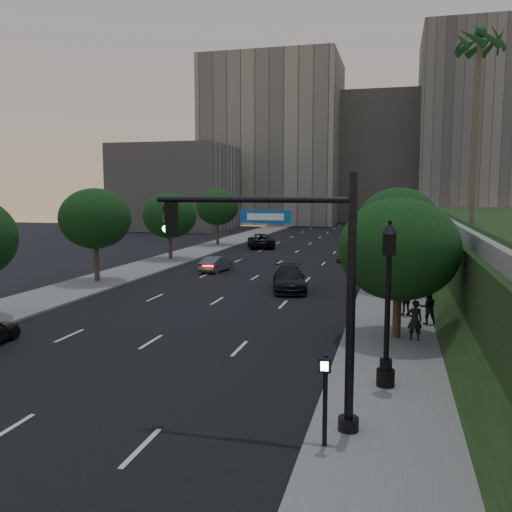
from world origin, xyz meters
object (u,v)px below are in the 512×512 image
(sedan_far_left, at_px, (261,241))
(pedestrian_a, at_px, (415,320))
(sedan_near_right, at_px, (289,279))
(pedestrian_b, at_px, (428,307))
(street_lamp, at_px, (387,312))
(sedan_mid_left, at_px, (217,264))
(sedan_far_right, at_px, (351,254))
(pedestrian_c, at_px, (406,300))
(traffic_signal_mast, at_px, (310,299))

(sedan_far_left, relative_size, pedestrian_a, 3.35)
(sedan_far_left, height_order, pedestrian_a, pedestrian_a)
(sedan_near_right, relative_size, pedestrian_a, 2.97)
(pedestrian_a, relative_size, pedestrian_b, 1.07)
(street_lamp, relative_size, pedestrian_b, 3.42)
(street_lamp, xyz_separation_m, sedan_mid_left, (-13.74, 23.51, -2.00))
(sedan_far_left, distance_m, pedestrian_a, 39.57)
(sedan_mid_left, height_order, sedan_far_right, sedan_far_right)
(sedan_mid_left, relative_size, sedan_far_right, 0.97)
(street_lamp, distance_m, sedan_near_right, 18.00)
(sedan_near_right, distance_m, pedestrian_b, 11.28)
(pedestrian_b, bearing_deg, pedestrian_c, -66.52)
(traffic_signal_mast, bearing_deg, sedan_far_right, 92.73)
(sedan_mid_left, height_order, pedestrian_b, pedestrian_b)
(traffic_signal_mast, relative_size, street_lamp, 1.25)
(street_lamp, distance_m, sedan_far_left, 44.71)
(sedan_far_right, relative_size, pedestrian_c, 2.41)
(traffic_signal_mast, xyz_separation_m, sedan_far_left, (-12.71, 45.84, -2.86))
(sedan_far_right, xyz_separation_m, pedestrian_a, (4.83, -26.95, 0.35))
(street_lamp, relative_size, sedan_far_right, 1.41)
(sedan_near_right, bearing_deg, traffic_signal_mast, -90.86)
(sedan_far_left, bearing_deg, pedestrian_c, 96.65)
(street_lamp, bearing_deg, traffic_signal_mast, -118.54)
(sedan_far_left, bearing_deg, sedan_mid_left, 73.46)
(pedestrian_b, distance_m, pedestrian_c, 1.82)
(sedan_mid_left, xyz_separation_m, sedan_far_right, (10.00, 9.35, 0.04))
(sedan_mid_left, bearing_deg, pedestrian_b, 146.10)
(sedan_mid_left, relative_size, sedan_near_right, 0.74)
(traffic_signal_mast, xyz_separation_m, sedan_mid_left, (-11.74, 27.17, -3.04))
(pedestrian_a, distance_m, pedestrian_c, 4.67)
(pedestrian_a, height_order, pedestrian_b, pedestrian_a)
(sedan_far_left, bearing_deg, street_lamp, 89.71)
(sedan_near_right, relative_size, sedan_far_right, 1.31)
(sedan_near_right, height_order, pedestrian_a, pedestrian_a)
(pedestrian_a, relative_size, pedestrian_c, 1.06)
(sedan_mid_left, distance_m, pedestrian_a, 23.02)
(street_lamp, xyz_separation_m, sedan_far_left, (-14.70, 42.18, -1.82))
(street_lamp, height_order, sedan_near_right, street_lamp)
(street_lamp, relative_size, pedestrian_c, 3.41)
(sedan_near_right, height_order, pedestrian_c, pedestrian_c)
(sedan_mid_left, xyz_separation_m, pedestrian_c, (14.57, -12.95, 0.34))
(sedan_mid_left, bearing_deg, traffic_signal_mast, 122.45)
(sedan_far_left, distance_m, sedan_far_right, 14.40)
(sedan_near_right, height_order, sedan_far_right, sedan_near_right)
(pedestrian_b, bearing_deg, sedan_far_left, -72.64)
(sedan_near_right, distance_m, sedan_far_right, 16.38)
(traffic_signal_mast, height_order, sedan_mid_left, traffic_signal_mast)
(pedestrian_b, relative_size, pedestrian_c, 1.00)
(sedan_mid_left, relative_size, sedan_far_left, 0.66)
(sedan_near_right, xyz_separation_m, pedestrian_c, (7.28, -6.14, 0.22))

